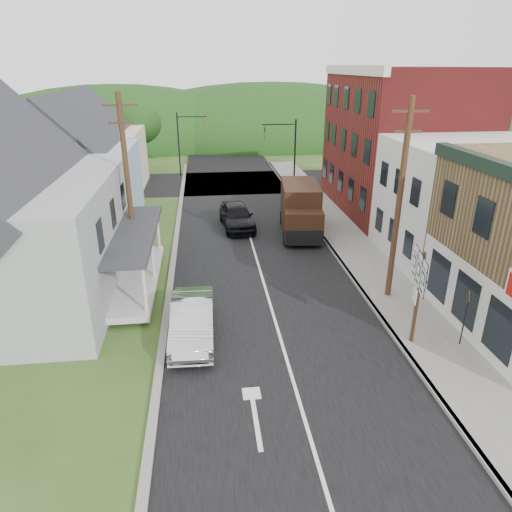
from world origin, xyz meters
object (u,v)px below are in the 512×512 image
object	(u,v)px
delivery_van	(300,210)
warning_sign	(466,310)
dark_sedan	(237,216)
route_sign_cluster	(418,285)
silver_sedan	(192,321)

from	to	relation	value
delivery_van	warning_sign	distance (m)	13.90
dark_sedan	route_sign_cluster	xyz separation A→B (m)	(5.65, -14.58, 1.75)
delivery_van	route_sign_cluster	world-z (taller)	route_sign_cluster
silver_sedan	delivery_van	size ratio (longest dim) A/B	0.80
delivery_van	warning_sign	bearing A→B (deg)	-68.69
route_sign_cluster	warning_sign	xyz separation A→B (m)	(1.81, -0.44, -0.94)
route_sign_cluster	delivery_van	bearing A→B (deg)	111.01
silver_sedan	delivery_van	world-z (taller)	delivery_van
dark_sedan	warning_sign	xyz separation A→B (m)	(7.45, -15.02, 0.81)
route_sign_cluster	warning_sign	size ratio (longest dim) A/B	1.61
route_sign_cluster	warning_sign	world-z (taller)	route_sign_cluster
silver_sedan	warning_sign	size ratio (longest dim) A/B	2.03
dark_sedan	warning_sign	size ratio (longest dim) A/B	2.08
delivery_van	route_sign_cluster	distance (m)	13.16
delivery_van	warning_sign	xyz separation A→B (m)	(3.50, -13.45, 0.04)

